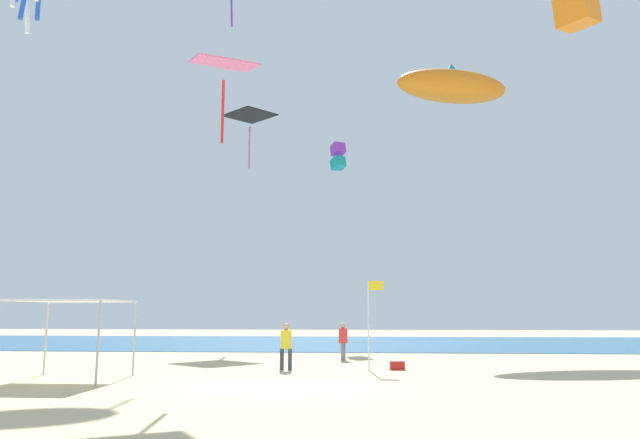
{
  "coord_description": "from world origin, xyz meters",
  "views": [
    {
      "loc": [
        2.34,
        -17.2,
        2.15
      ],
      "look_at": [
        0.04,
        14.23,
        7.23
      ],
      "focal_mm": 32.37,
      "sensor_mm": 36.0,
      "label": 1
    }
  ],
  "objects": [
    {
      "name": "ground",
      "position": [
        0.0,
        0.0,
        -0.05
      ],
      "size": [
        110.0,
        110.0,
        0.1
      ],
      "primitive_type": "cube",
      "color": "#D1BA8C"
    },
    {
      "name": "ocean_strip",
      "position": [
        0.0,
        24.56,
        0.01
      ],
      "size": [
        110.0,
        20.6,
        0.03
      ],
      "primitive_type": "cube",
      "color": "#28608C",
      "rests_on": "ground"
    },
    {
      "name": "canopy_tent",
      "position": [
        -7.12,
        1.17,
        2.41
      ],
      "size": [
        3.24,
        2.84,
        2.55
      ],
      "color": "#B2B2B7",
      "rests_on": "ground"
    },
    {
      "name": "person_near_tent",
      "position": [
        -0.57,
        4.9,
        1.02
      ],
      "size": [
        0.46,
        0.41,
        1.73
      ],
      "rotation": [
        0.0,
        0.0,
        0.04
      ],
      "color": "#33384C",
      "rests_on": "ground"
    },
    {
      "name": "person_leftmost",
      "position": [
        1.43,
        9.58,
        0.98
      ],
      "size": [
        0.4,
        0.44,
        1.67
      ],
      "rotation": [
        0.0,
        0.0,
        1.38
      ],
      "color": "slate",
      "rests_on": "ground"
    },
    {
      "name": "banner_flag",
      "position": [
        2.63,
        4.93,
        2.03
      ],
      "size": [
        0.61,
        0.06,
        3.33
      ],
      "color": "silver",
      "rests_on": "ground"
    },
    {
      "name": "cooler_box",
      "position": [
        3.62,
        5.36,
        0.18
      ],
      "size": [
        0.57,
        0.37,
        0.35
      ],
      "color": "red",
      "rests_on": "ground"
    },
    {
      "name": "kite_box_purple",
      "position": [
        0.69,
        23.18,
        13.29
      ],
      "size": [
        1.25,
        1.31,
        1.99
      ],
      "rotation": [
        0.0,
        0.0,
        0.53
      ],
      "color": "purple"
    },
    {
      "name": "kite_diamond_black",
      "position": [
        -5.75,
        22.8,
        16.2
      ],
      "size": [
        4.17,
        4.17,
        4.13
      ],
      "rotation": [
        0.0,
        0.0,
        2.47
      ],
      "color": "black"
    },
    {
      "name": "kite_inflatable_orange",
      "position": [
        8.51,
        20.14,
        17.18
      ],
      "size": [
        8.1,
        4.39,
        2.82
      ],
      "rotation": [
        0.0,
        0.0,
        0.28
      ],
      "color": "orange"
    },
    {
      "name": "kite_diamond_pink",
      "position": [
        -2.83,
        3.23,
        11.37
      ],
      "size": [
        3.12,
        3.09,
        3.5
      ],
      "rotation": [
        0.0,
        0.0,
        3.62
      ],
      "color": "pink"
    }
  ]
}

